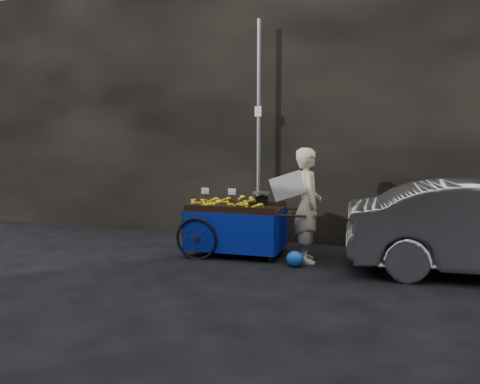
% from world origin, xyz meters
% --- Properties ---
extents(ground, '(80.00, 80.00, 0.00)m').
position_xyz_m(ground, '(0.00, 0.00, 0.00)').
color(ground, black).
rests_on(ground, ground).
extents(building_wall, '(13.50, 2.00, 5.00)m').
position_xyz_m(building_wall, '(0.39, 2.60, 2.50)').
color(building_wall, black).
rests_on(building_wall, ground).
extents(street_pole, '(0.12, 0.10, 4.00)m').
position_xyz_m(street_pole, '(0.30, 1.30, 2.01)').
color(street_pole, slate).
rests_on(street_pole, ground).
extents(banana_cart, '(2.12, 1.10, 1.13)m').
position_xyz_m(banana_cart, '(0.15, 0.41, 0.70)').
color(banana_cart, black).
rests_on(banana_cart, ground).
extents(vendor, '(0.88, 0.76, 1.77)m').
position_xyz_m(vendor, '(1.40, 0.34, 0.89)').
color(vendor, beige).
rests_on(vendor, ground).
extents(plastic_bag, '(0.26, 0.21, 0.24)m').
position_xyz_m(plastic_bag, '(1.30, -0.05, 0.12)').
color(plastic_bag, blue).
rests_on(plastic_bag, ground).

